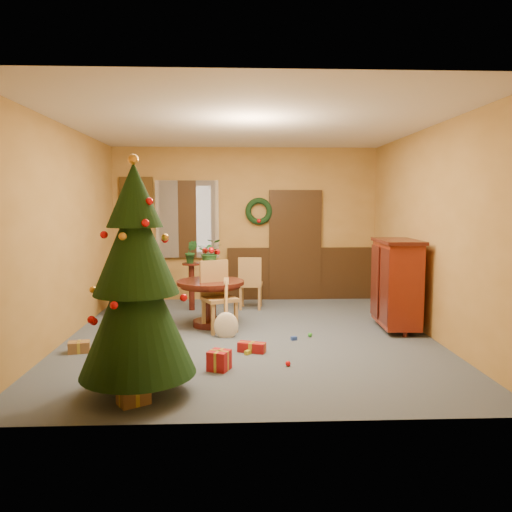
{
  "coord_description": "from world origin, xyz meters",
  "views": [
    {
      "loc": [
        -0.21,
        -6.79,
        1.84
      ],
      "look_at": [
        0.1,
        0.4,
        1.09
      ],
      "focal_mm": 35.0,
      "sensor_mm": 36.0,
      "label": 1
    }
  ],
  "objects": [
    {
      "name": "christmas_tree",
      "position": [
        -1.15,
        -2.05,
        1.09
      ],
      "size": [
        1.12,
        1.12,
        2.3
      ],
      "color": "#382111",
      "rests_on": "floor"
    },
    {
      "name": "dining_table",
      "position": [
        -0.57,
        0.62,
        0.49
      ],
      "size": [
        1.01,
        1.01,
        0.69
      ],
      "color": "black",
      "rests_on": "floor"
    },
    {
      "name": "toy_d",
      "position": [
        0.39,
        -1.3,
        0.03
      ],
      "size": [
        0.06,
        0.06,
        0.06
      ],
      "primitive_type": "sphere",
      "color": "red",
      "rests_on": "floor"
    },
    {
      "name": "stand_plant",
      "position": [
        -0.96,
        1.78,
        1.02
      ],
      "size": [
        0.23,
        0.19,
        0.39
      ],
      "primitive_type": "imported",
      "rotation": [
        0.0,
        0.0,
        -0.07
      ],
      "color": "#19471E",
      "rests_on": "plant_stand"
    },
    {
      "name": "urn",
      "position": [
        -0.57,
        0.62,
        0.81
      ],
      "size": [
        0.31,
        0.31,
        0.22
      ],
      "primitive_type": "cylinder",
      "color": "slate",
      "rests_on": "dining_table"
    },
    {
      "name": "chair_near",
      "position": [
        -0.47,
        0.39,
        0.54
      ],
      "size": [
        0.58,
        0.58,
        1.01
      ],
      "color": "#9E743F",
      "rests_on": "floor"
    },
    {
      "name": "centerpiece_plant",
      "position": [
        -0.57,
        0.62,
        1.12
      ],
      "size": [
        0.36,
        0.32,
        0.41
      ],
      "primitive_type": "imported",
      "color": "#1E4C23",
      "rests_on": "urn"
    },
    {
      "name": "gift_a",
      "position": [
        -1.15,
        -2.31,
        0.07
      ],
      "size": [
        0.33,
        0.31,
        0.15
      ],
      "color": "brown",
      "rests_on": "floor"
    },
    {
      "name": "room_envelope",
      "position": [
        0.21,
        2.7,
        1.12
      ],
      "size": [
        5.5,
        5.5,
        5.5
      ],
      "color": "#373F50",
      "rests_on": "ground"
    },
    {
      "name": "chair_far",
      "position": [
        0.06,
        1.8,
        0.5
      ],
      "size": [
        0.44,
        0.44,
        0.92
      ],
      "color": "#9E743F",
      "rests_on": "floor"
    },
    {
      "name": "plant_stand",
      "position": [
        -0.96,
        1.78,
        0.51
      ],
      "size": [
        0.32,
        0.32,
        0.82
      ],
      "color": "black",
      "rests_on": "floor"
    },
    {
      "name": "toy_c",
      "position": [
        -0.06,
        -0.84,
        0.03
      ],
      "size": [
        0.09,
        0.09,
        0.05
      ],
      "primitive_type": "cube",
      "rotation": [
        0.0,
        0.0,
        0.96
      ],
      "color": "gold",
      "rests_on": "floor"
    },
    {
      "name": "sideboard",
      "position": [
        2.15,
        0.3,
        0.71
      ],
      "size": [
        0.59,
        1.06,
        1.33
      ],
      "color": "#5D180A",
      "rests_on": "floor"
    },
    {
      "name": "toy_b",
      "position": [
        0.83,
        -0.07,
        0.03
      ],
      "size": [
        0.06,
        0.06,
        0.06
      ],
      "primitive_type": "sphere",
      "color": "green",
      "rests_on": "floor"
    },
    {
      "name": "writing_desk",
      "position": [
        -1.92,
        1.53,
        0.51
      ],
      "size": [
        0.84,
        0.55,
        0.68
      ],
      "color": "black",
      "rests_on": "floor"
    },
    {
      "name": "toy_a",
      "position": [
        0.59,
        -0.22,
        0.03
      ],
      "size": [
        0.09,
        0.08,
        0.05
      ],
      "primitive_type": "cube",
      "rotation": [
        0.0,
        0.0,
        0.44
      ],
      "color": "#2543A1",
      "rests_on": "floor"
    },
    {
      "name": "guitar",
      "position": [
        -0.33,
        -0.03,
        0.4
      ],
      "size": [
        0.4,
        0.55,
        0.78
      ],
      "primitive_type": null,
      "rotation": [
        -0.49,
        0.0,
        0.13
      ],
      "color": "beige",
      "rests_on": "floor"
    },
    {
      "name": "gift_d",
      "position": [
        -0.0,
        -0.73,
        0.06
      ],
      "size": [
        0.37,
        0.25,
        0.12
      ],
      "color": "#A51617",
      "rests_on": "floor"
    },
    {
      "name": "gift_b",
      "position": [
        -0.39,
        -1.39,
        0.11
      ],
      "size": [
        0.29,
        0.29,
        0.22
      ],
      "color": "#A51617",
      "rests_on": "floor"
    },
    {
      "name": "toy_e",
      "position": [
        0.12,
        -0.68,
        0.03
      ],
      "size": [
        0.08,
        0.06,
        0.05
      ],
      "primitive_type": "cube",
      "rotation": [
        0.0,
        0.0,
        -0.07
      ],
      "color": "gold",
      "rests_on": "floor"
    },
    {
      "name": "gift_c",
      "position": [
        -2.15,
        -0.66,
        0.07
      ],
      "size": [
        0.29,
        0.23,
        0.14
      ],
      "color": "brown",
      "rests_on": "floor"
    }
  ]
}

